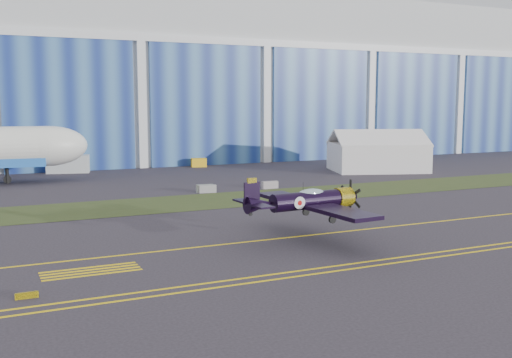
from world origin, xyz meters
name	(u,v)px	position (x,y,z in m)	size (l,w,h in m)	color
ground	(287,223)	(0.00, 0.00, 0.00)	(260.00, 260.00, 0.00)	#322D35
grass_median	(226,200)	(0.00, 14.00, 0.02)	(260.00, 10.00, 0.02)	#475128
hangar	(112,79)	(0.00, 71.79, 14.96)	(220.00, 45.70, 30.00)	silver
taxiway_centreline	(316,234)	(0.00, -5.00, 0.01)	(200.00, 0.20, 0.02)	yellow
edge_line_near	(391,263)	(0.00, -14.50, 0.01)	(80.00, 0.20, 0.02)	yellow
edge_line_far	(382,260)	(0.00, -13.50, 0.01)	(80.00, 0.20, 0.02)	yellow
hold_short_ladder	(91,271)	(-18.00, -8.10, 0.01)	(6.00, 2.40, 0.02)	yellow
guard_board_left	(27,295)	(-22.00, -12.00, 0.17)	(1.20, 0.15, 0.35)	yellow
warbird	(306,201)	(-1.72, -6.39, 3.06)	(11.88, 14.00, 3.95)	black
tent	(378,150)	(31.60, 29.98, 3.21)	(16.30, 13.97, 6.42)	white
shipping_container	(68,164)	(-11.90, 47.27, 1.32)	(6.11, 2.44, 2.65)	silver
tug	(199,163)	(8.60, 46.91, 0.70)	(2.41, 1.51, 1.41)	yellow
gse_box	(423,153)	(53.12, 44.77, 0.81)	(2.69, 1.44, 1.62)	#98A996
barrier_a	(207,189)	(-0.02, 19.62, 0.45)	(2.00, 0.60, 0.90)	#979297
barrier_b	(205,188)	(-0.14, 20.16, 0.45)	(2.00, 0.60, 0.90)	#939B8D
barrier_c	(270,185)	(8.08, 19.63, 0.45)	(2.00, 0.60, 0.90)	#9C8F97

